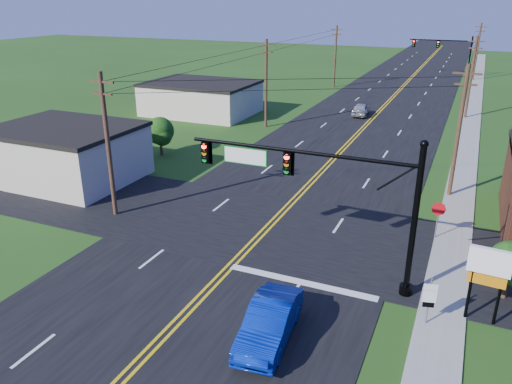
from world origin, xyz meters
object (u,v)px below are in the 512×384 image
at_px(signal_mast_main, 318,186).
at_px(stop_sign, 438,213).
at_px(blue_car, 270,323).
at_px(signal_mast_far, 443,49).
at_px(route_sign, 429,298).

height_order(signal_mast_main, stop_sign, signal_mast_main).
xyz_separation_m(signal_mast_main, blue_car, (-0.13, -5.59, -3.96)).
relative_size(signal_mast_far, route_sign, 4.77).
height_order(signal_mast_far, route_sign, signal_mast_far).
xyz_separation_m(signal_mast_main, stop_sign, (5.18, 6.62, -3.13)).
xyz_separation_m(blue_car, route_sign, (5.72, 3.57, 0.55)).
bearing_deg(stop_sign, signal_mast_main, -133.23).
relative_size(signal_mast_main, blue_car, 2.35).
height_order(route_sign, stop_sign, route_sign).
xyz_separation_m(blue_car, stop_sign, (5.31, 12.20, 0.83)).
bearing_deg(signal_mast_main, blue_car, -91.34).
distance_m(signal_mast_far, route_sign, 74.29).
bearing_deg(route_sign, signal_mast_far, 80.06).
bearing_deg(signal_mast_far, route_sign, -85.76).
bearing_deg(stop_sign, blue_car, -118.70).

